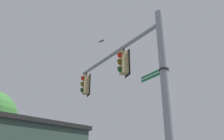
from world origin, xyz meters
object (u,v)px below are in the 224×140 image
(traffic_light_nearest_pole, at_px, (123,63))
(bird_flying, at_px, (102,41))
(street_name_sign, at_px, (158,73))
(traffic_light_mid_inner, at_px, (86,85))

(traffic_light_nearest_pole, xyz_separation_m, bird_flying, (4.43, -0.40, 3.52))
(traffic_light_nearest_pole, relative_size, bird_flying, 3.16)
(traffic_light_nearest_pole, distance_m, bird_flying, 5.68)
(street_name_sign, bearing_deg, bird_flying, 0.79)
(traffic_light_nearest_pole, xyz_separation_m, traffic_light_mid_inner, (3.47, 0.80, 0.00))
(traffic_light_nearest_pole, height_order, street_name_sign, traffic_light_nearest_pole)
(traffic_light_mid_inner, bearing_deg, street_name_sign, -166.73)
(bird_flying, bearing_deg, street_name_sign, -179.21)
(traffic_light_mid_inner, height_order, street_name_sign, traffic_light_mid_inner)
(traffic_light_mid_inner, xyz_separation_m, bird_flying, (0.97, -1.20, 3.52))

